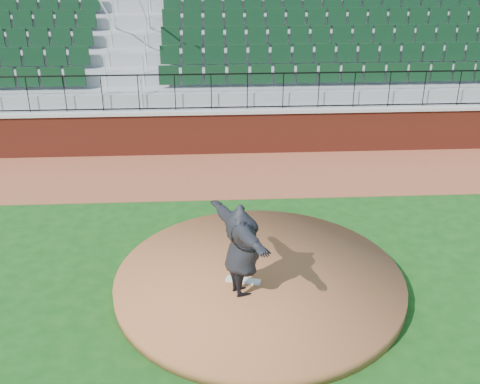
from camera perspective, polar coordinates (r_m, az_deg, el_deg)
The scene contains 10 objects.
ground at distance 10.86m, azimuth 0.43°, elevation -9.62°, with size 90.00×90.00×0.00m, color #144313.
warning_track at distance 15.59m, azimuth -0.78°, elevation 1.82°, with size 34.00×3.20×0.01m, color brown.
field_wall at distance 16.86m, azimuth -1.02°, elevation 5.84°, with size 34.00×0.35×1.20m, color maroon.
wall_cap at distance 16.66m, azimuth -1.04°, elevation 7.95°, with size 34.00×0.45×0.10m, color #B7B7B7.
wall_railing at distance 16.50m, azimuth -1.05°, elevation 9.77°, with size 34.00×0.05×1.00m, color black, non-canonical shape.
seating_stands at distance 19.03m, azimuth -1.38°, elevation 13.42°, with size 34.00×5.10×4.60m, color gray, non-canonical shape.
concourse_wall at distance 21.70m, azimuth -1.64°, elevation 16.10°, with size 34.00×0.50×5.50m, color maroon.
pitchers_mound at distance 10.88m, azimuth 1.89°, elevation -8.76°, with size 5.29×5.29×0.25m, color brown.
pitching_rubber at distance 10.65m, azimuth 0.32°, elevation -8.63°, with size 0.63×0.16×0.04m, color silver.
pitcher at distance 9.90m, azimuth 0.19°, elevation -5.68°, with size 2.14×0.58×1.74m, color black.
Camera 1 is at (-0.56, -8.89, 6.22)m, focal length 43.71 mm.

